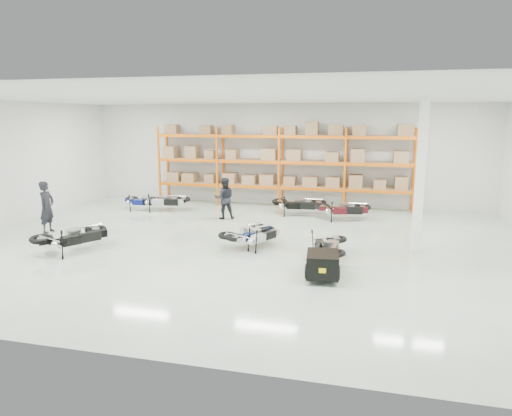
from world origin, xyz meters
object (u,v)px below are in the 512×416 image
(moto_back_a, at_px, (145,198))
(person_left, at_px, (47,207))
(moto_touring_right, at_px, (328,242))
(person_back, at_px, (224,198))
(moto_back_d, at_px, (344,205))
(trailer, at_px, (323,265))
(moto_back_c, at_px, (299,201))
(moto_silver_left, at_px, (256,232))
(moto_back_b, at_px, (164,198))
(moto_blue_centre, at_px, (248,230))
(moto_black_far_left, at_px, (73,232))

(moto_back_a, bearing_deg, person_left, 158.14)
(moto_touring_right, distance_m, person_back, 6.25)
(moto_back_d, xyz_separation_m, person_left, (-9.80, -4.42, 0.32))
(trailer, height_order, moto_back_d, moto_back_d)
(moto_touring_right, distance_m, trailer, 1.60)
(moto_back_a, distance_m, person_back, 3.94)
(moto_back_c, height_order, person_back, person_back)
(trailer, bearing_deg, person_back, 120.99)
(moto_back_c, xyz_separation_m, person_left, (-7.98, -4.94, 0.30))
(moto_silver_left, xyz_separation_m, moto_back_a, (-6.02, 4.47, 0.00))
(moto_back_a, relative_size, moto_back_d, 0.90)
(trailer, distance_m, person_back, 7.47)
(moto_touring_right, relative_size, moto_back_d, 0.91)
(moto_back_d, xyz_separation_m, person_back, (-4.54, -0.89, 0.24))
(person_back, bearing_deg, moto_back_c, -173.10)
(moto_touring_right, relative_size, moto_back_a, 1.01)
(moto_back_a, bearing_deg, moto_touring_right, -126.09)
(moto_back_b, height_order, person_left, person_left)
(moto_back_c, bearing_deg, person_back, 112.59)
(moto_back_d, bearing_deg, moto_blue_centre, 136.80)
(moto_back_d, bearing_deg, trailer, 167.02)
(moto_back_b, bearing_deg, moto_back_d, -98.36)
(moto_back_d, distance_m, person_back, 4.63)
(moto_blue_centre, distance_m, person_back, 3.99)
(moto_black_far_left, bearing_deg, person_left, -7.02)
(moto_blue_centre, relative_size, moto_back_a, 1.00)
(moto_back_a, height_order, moto_back_c, moto_back_c)
(moto_back_a, bearing_deg, moto_silver_left, -130.45)
(moto_black_far_left, distance_m, moto_back_c, 8.84)
(moto_silver_left, height_order, moto_back_c, moto_back_c)
(moto_black_far_left, distance_m, person_back, 6.13)
(trailer, bearing_deg, moto_back_b, 131.59)
(moto_silver_left, height_order, moto_touring_right, moto_touring_right)
(moto_black_far_left, xyz_separation_m, person_left, (-2.29, 1.83, 0.29))
(moto_touring_right, xyz_separation_m, moto_back_d, (0.12, 5.29, 0.05))
(moto_back_a, distance_m, moto_back_c, 6.59)
(moto_silver_left, bearing_deg, person_back, -29.19)
(trailer, bearing_deg, moto_back_a, 135.11)
(trailer, bearing_deg, moto_touring_right, 84.62)
(person_back, bearing_deg, moto_black_far_left, 40.39)
(moto_black_far_left, bearing_deg, moto_back_b, -58.52)
(moto_blue_centre, height_order, moto_back_b, moto_back_b)
(moto_silver_left, height_order, moto_black_far_left, moto_black_far_left)
(moto_blue_centre, bearing_deg, moto_touring_right, -171.68)
(moto_back_c, bearing_deg, moto_black_far_left, 135.08)
(moto_silver_left, distance_m, moto_back_a, 7.50)
(moto_back_a, xyz_separation_m, person_left, (-1.41, -4.34, 0.38))
(moto_black_far_left, bearing_deg, moto_back_d, -108.69)
(moto_back_c, distance_m, moto_back_d, 1.90)
(moto_silver_left, bearing_deg, moto_back_c, -65.98)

